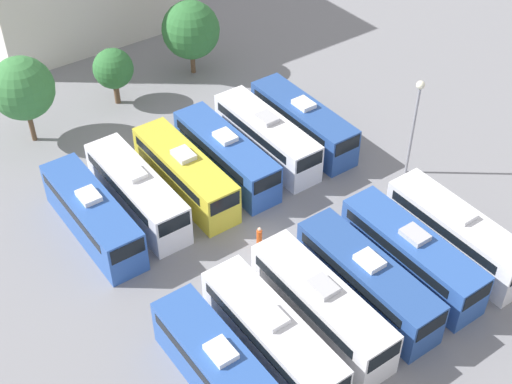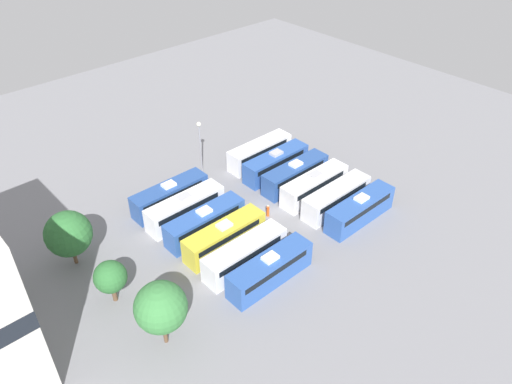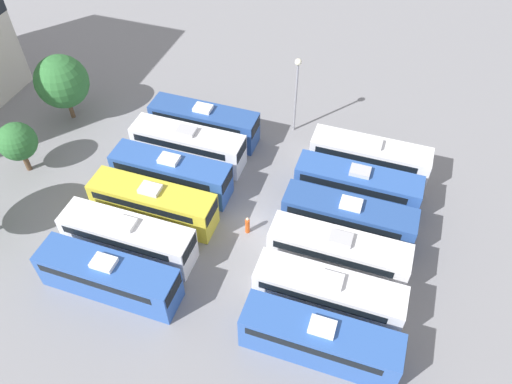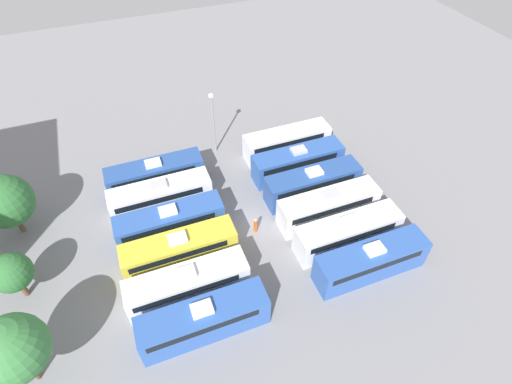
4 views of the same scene
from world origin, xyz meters
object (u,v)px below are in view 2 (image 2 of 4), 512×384
object	(u,v)px
bus_2	(314,185)
bus_8	(225,236)
tree_0	(161,307)
worker_person	(268,211)
bus_3	(295,174)
bus_9	(205,222)
light_pole	(200,139)
tree_1	(110,277)
bus_1	(336,197)
bus_6	(270,269)
bus_4	(276,163)
bus_5	(260,152)
bus_11	(170,195)
bus_7	(245,254)
tree_2	(68,234)
bus_10	(185,208)
bus_0	(360,209)

from	to	relation	value
bus_2	bus_8	size ratio (longest dim) A/B	1.00
tree_0	worker_person	bearing A→B (deg)	-69.91
bus_3	bus_9	bearing A→B (deg)	89.78
light_pole	tree_1	world-z (taller)	light_pole
bus_1	bus_6	world-z (taller)	same
bus_2	bus_4	distance (m)	7.09
bus_4	tree_1	size ratio (longest dim) A/B	2.07
bus_8	bus_9	world-z (taller)	same
bus_1	light_pole	bearing A→B (deg)	22.44
bus_5	tree_1	xyz separation A→B (m)	(-9.31, 28.21, 1.50)
bus_4	bus_11	size ratio (longest dim) A/B	1.00
bus_1	bus_8	size ratio (longest dim) A/B	1.00
bus_7	worker_person	xyz separation A→B (m)	(4.58, -7.74, -0.93)
bus_2	bus_8	distance (m)	14.75
bus_5	tree_2	bearing A→B (deg)	93.30
bus_1	tree_2	bearing A→B (deg)	66.05
bus_8	worker_person	bearing A→B (deg)	-83.03
bus_10	worker_person	distance (m)	10.00
bus_6	bus_8	distance (m)	7.12
bus_1	bus_7	size ratio (longest dim) A/B	1.00
bus_6	tree_2	size ratio (longest dim) A/B	1.53
bus_4	tree_2	distance (m)	28.50
bus_1	tree_2	world-z (taller)	tree_2
tree_2	bus_0	bearing A→B (deg)	-119.25
tree_1	tree_2	xyz separation A→B (m)	(7.66, 0.47, 0.90)
bus_1	tree_1	xyz separation A→B (m)	(4.96, 27.93, 1.50)
bus_0	bus_11	world-z (taller)	same
bus_0	bus_3	xyz separation A→B (m)	(10.42, 0.33, 0.00)
bus_5	light_pole	world-z (taller)	light_pole
bus_2	bus_7	world-z (taller)	same
bus_3	bus_11	distance (m)	16.52
bus_9	tree_2	bearing A→B (deg)	67.51
bus_9	worker_person	bearing A→B (deg)	-108.53
bus_11	light_pole	distance (m)	9.17
bus_3	bus_6	xyz separation A→B (m)	(-10.53, 14.61, 0.00)
bus_6	bus_10	distance (m)	14.30
bus_2	bus_3	distance (m)	3.44
bus_2	tree_2	world-z (taller)	tree_2
worker_person	light_pole	world-z (taller)	light_pole
bus_4	bus_11	xyz separation A→B (m)	(3.48, 14.89, 0.00)
bus_3	tree_0	xyz separation A→B (m)	(-9.69, 26.94, 2.93)
bus_4	bus_10	xyz separation A→B (m)	(0.12, 15.00, 0.00)
light_pole	bus_3	bearing A→B (deg)	-145.94
bus_6	light_pole	size ratio (longest dim) A/B	1.30
bus_2	bus_4	xyz separation A→B (m)	(7.09, -0.04, 0.00)
bus_5	tree_2	world-z (taller)	tree_2
bus_4	bus_5	world-z (taller)	same
bus_5	bus_3	bearing A→B (deg)	177.25
bus_10	tree_0	world-z (taller)	tree_0
bus_7	tree_1	xyz separation A→B (m)	(5.04, 12.87, 1.50)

